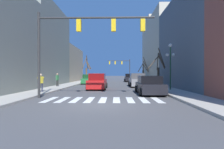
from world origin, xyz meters
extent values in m
plane|color=#4C4C4F|center=(0.00, 0.00, 0.00)|extent=(240.00, 240.00, 0.00)
cube|color=#ADA89E|center=(6.12, 0.00, 0.07)|extent=(2.44, 90.00, 0.15)
cube|color=gray|center=(-10.34, 14.87, 5.62)|extent=(6.00, 11.62, 11.24)
cube|color=tan|center=(-10.34, 26.96, 3.60)|extent=(6.00, 12.57, 7.20)
cube|color=#515B66|center=(10.34, 9.82, 5.15)|extent=(6.00, 13.39, 10.30)
cube|color=#BCB299|center=(10.34, 20.62, 6.26)|extent=(6.00, 8.21, 12.51)
cube|color=#BCB299|center=(10.34, 28.94, 6.76)|extent=(6.00, 8.43, 13.52)
cube|color=white|center=(-3.60, 1.78, 0.00)|extent=(0.45, 2.60, 0.01)
cube|color=white|center=(-2.70, 1.78, 0.00)|extent=(0.45, 2.60, 0.01)
cube|color=white|center=(-1.80, 1.78, 0.00)|extent=(0.45, 2.60, 0.01)
cube|color=white|center=(-0.90, 1.78, 0.00)|extent=(0.45, 2.60, 0.01)
cube|color=white|center=(0.00, 1.78, 0.00)|extent=(0.45, 2.60, 0.01)
cube|color=white|center=(0.90, 1.78, 0.00)|extent=(0.45, 2.60, 0.01)
cube|color=white|center=(1.80, 1.78, 0.00)|extent=(0.45, 2.60, 0.01)
cube|color=white|center=(2.70, 1.78, 0.00)|extent=(0.45, 2.60, 0.01)
cube|color=white|center=(3.60, 1.78, 0.00)|extent=(0.45, 2.60, 0.01)
cylinder|color=#2D2D2D|center=(-4.65, 2.52, 3.06)|extent=(0.18, 0.18, 6.11)
cylinder|color=#2D2D2D|center=(-0.54, 2.52, 5.71)|extent=(8.22, 0.14, 0.14)
cube|color=yellow|center=(-1.77, 2.52, 5.16)|extent=(0.32, 0.28, 0.84)
cube|color=yellow|center=(0.69, 2.52, 5.16)|extent=(0.32, 0.28, 0.84)
cube|color=yellow|center=(2.75, 2.52, 5.16)|extent=(0.32, 0.28, 0.84)
cylinder|color=#2D2D2D|center=(4.65, 38.15, 2.83)|extent=(0.18, 0.18, 5.65)
cylinder|color=#2D2D2D|center=(1.57, 38.15, 5.25)|extent=(6.17, 0.14, 0.14)
cube|color=yellow|center=(2.49, 38.15, 4.70)|extent=(0.32, 0.28, 0.84)
cube|color=yellow|center=(0.64, 38.15, 4.70)|extent=(0.32, 0.28, 0.84)
cube|color=yellow|center=(-0.90, 38.15, 4.70)|extent=(0.32, 0.28, 0.84)
cylinder|color=#1E4C2D|center=(6.30, 7.72, 2.27)|extent=(0.12, 0.12, 4.24)
sphere|color=white|center=(6.30, 7.72, 4.57)|extent=(0.36, 0.36, 0.36)
sphere|color=white|center=(5.98, 7.72, 3.63)|extent=(0.31, 0.31, 0.31)
sphere|color=white|center=(6.62, 7.72, 3.63)|extent=(0.31, 0.31, 0.31)
cube|color=gray|center=(3.70, 13.51, 0.62)|extent=(1.91, 4.59, 0.88)
cube|color=#464648|center=(3.70, 13.51, 1.42)|extent=(1.76, 2.39, 0.72)
cylinder|color=black|center=(2.72, 14.93, 0.32)|extent=(0.22, 0.64, 0.64)
cylinder|color=black|center=(4.67, 14.93, 0.32)|extent=(0.22, 0.64, 0.64)
cylinder|color=black|center=(2.72, 12.08, 0.32)|extent=(0.22, 0.64, 0.64)
cylinder|color=black|center=(4.67, 12.08, 0.32)|extent=(0.22, 0.64, 0.64)
cube|color=#236B38|center=(-3.69, 19.61, 0.57)|extent=(1.92, 4.78, 0.79)
cube|color=#133A1E|center=(-3.69, 19.61, 1.28)|extent=(1.77, 2.48, 0.64)
cylinder|color=black|center=(-4.67, 21.09, 0.32)|extent=(0.22, 0.64, 0.64)
cylinder|color=black|center=(-2.71, 21.09, 0.32)|extent=(0.22, 0.64, 0.64)
cylinder|color=black|center=(-4.67, 18.13, 0.32)|extent=(0.22, 0.64, 0.64)
cylinder|color=black|center=(-2.71, 18.13, 0.32)|extent=(0.22, 0.64, 0.64)
cube|color=black|center=(3.71, 27.28, 0.60)|extent=(1.88, 4.47, 0.84)
cube|color=black|center=(3.71, 27.28, 1.37)|extent=(1.73, 2.32, 0.69)
cylinder|color=black|center=(2.75, 28.67, 0.32)|extent=(0.22, 0.64, 0.64)
cylinder|color=black|center=(4.67, 28.67, 0.32)|extent=(0.22, 0.64, 0.64)
cylinder|color=black|center=(2.75, 25.90, 0.32)|extent=(0.22, 0.64, 0.64)
cylinder|color=black|center=(4.67, 25.90, 0.32)|extent=(0.22, 0.64, 0.64)
cube|color=red|center=(-1.22, 9.75, 0.61)|extent=(1.82, 4.78, 0.87)
cube|color=maroon|center=(-1.22, 9.75, 1.40)|extent=(1.67, 2.48, 0.71)
cylinder|color=black|center=(-0.29, 8.27, 0.32)|extent=(0.22, 0.64, 0.64)
cylinder|color=black|center=(-2.15, 8.27, 0.32)|extent=(0.22, 0.64, 0.64)
cylinder|color=black|center=(-0.29, 11.24, 0.32)|extent=(0.22, 0.64, 0.64)
cylinder|color=black|center=(-2.15, 11.24, 0.32)|extent=(0.22, 0.64, 0.64)
cube|color=silver|center=(-3.77, 31.61, 0.62)|extent=(1.76, 4.58, 0.89)
cube|color=slate|center=(-3.77, 31.61, 1.42)|extent=(1.62, 2.38, 0.72)
cylinder|color=black|center=(-4.67, 33.03, 0.32)|extent=(0.22, 0.64, 0.64)
cylinder|color=black|center=(-2.88, 33.03, 0.32)|extent=(0.22, 0.64, 0.64)
cylinder|color=black|center=(-4.67, 30.19, 0.32)|extent=(0.22, 0.64, 0.64)
cylinder|color=black|center=(-2.88, 30.19, 0.32)|extent=(0.22, 0.64, 0.64)
cube|color=black|center=(3.71, 5.08, 0.56)|extent=(1.88, 4.42, 0.76)
cube|color=black|center=(3.71, 5.08, 1.25)|extent=(1.73, 2.30, 0.62)
cylinder|color=black|center=(2.75, 6.45, 0.32)|extent=(0.22, 0.64, 0.64)
cylinder|color=black|center=(4.67, 6.45, 0.32)|extent=(0.22, 0.64, 0.64)
cylinder|color=black|center=(2.75, 3.71, 0.32)|extent=(0.22, 0.64, 0.64)
cylinder|color=black|center=(4.67, 3.71, 0.32)|extent=(0.22, 0.64, 0.64)
cylinder|color=black|center=(-6.60, 11.93, 0.53)|extent=(0.11, 0.11, 0.77)
cylinder|color=black|center=(-6.53, 12.20, 0.53)|extent=(0.11, 0.11, 0.77)
cube|color=#337542|center=(-6.57, 12.06, 1.22)|extent=(0.30, 0.42, 0.61)
sphere|color=tan|center=(-6.57, 12.06, 1.67)|extent=(0.22, 0.22, 0.22)
cylinder|color=#337542|center=(-6.62, 11.85, 1.18)|extent=(0.15, 0.28, 0.59)
cylinder|color=#337542|center=(-6.51, 12.27, 1.18)|extent=(0.15, 0.28, 0.59)
cylinder|color=#282D47|center=(-5.63, 5.33, 0.53)|extent=(0.11, 0.11, 0.76)
cylinder|color=#282D47|center=(-5.78, 5.10, 0.53)|extent=(0.11, 0.11, 0.76)
cube|color=gold|center=(-5.71, 5.21, 1.20)|extent=(0.37, 0.42, 0.60)
sphere|color=beige|center=(-5.71, 5.21, 1.64)|extent=(0.21, 0.21, 0.21)
cylinder|color=gold|center=(-5.59, 5.39, 1.16)|extent=(0.21, 0.26, 0.58)
cylinder|color=gold|center=(-5.82, 5.03, 1.16)|extent=(0.21, 0.26, 0.58)
cylinder|color=brown|center=(6.29, 25.14, 1.28)|extent=(0.33, 0.33, 2.26)
cylinder|color=brown|center=(6.37, 25.52, 2.95)|extent=(0.33, 0.91, 1.72)
cylinder|color=brown|center=(5.83, 25.43, 2.94)|extent=(1.03, 0.73, 1.74)
cylinder|color=brown|center=(6.80, 25.13, 2.82)|extent=(1.15, 0.18, 1.58)
cylinder|color=brown|center=(6.99, 25.37, 3.21)|extent=(1.54, 0.65, 2.09)
cylinder|color=brown|center=(6.81, 24.89, 3.63)|extent=(1.15, 0.63, 2.98)
cylinder|color=#473828|center=(6.32, 12.73, 1.34)|extent=(0.29, 0.29, 2.38)
cylinder|color=#473828|center=(5.65, 12.72, 3.19)|extent=(1.42, 0.14, 1.72)
cylinder|color=#473828|center=(6.62, 12.33, 3.22)|extent=(0.70, 0.94, 1.66)
cylinder|color=#473828|center=(6.09, 12.15, 3.30)|extent=(0.54, 1.27, 2.23)
cylinder|color=#473828|center=(6.56, 12.16, 3.36)|extent=(0.59, 1.29, 2.10)
cylinder|color=#473828|center=(6.62, 12.30, 3.75)|extent=(0.71, 1.00, 2.56)
cylinder|color=brown|center=(-5.71, 28.80, 1.55)|extent=(0.34, 0.34, 2.80)
cylinder|color=brown|center=(-5.21, 29.02, 3.69)|extent=(1.16, 0.63, 2.00)
cylinder|color=brown|center=(-5.63, 29.50, 4.34)|extent=(0.31, 1.54, 3.05)
cylinder|color=brown|center=(-6.02, 28.05, 4.03)|extent=(0.68, 1.62, 2.48)
cylinder|color=brown|center=(-5.30, 28.65, 3.44)|extent=(0.98, 0.47, 1.84)
cylinder|color=brown|center=(-5.68, 29.57, 4.05)|extent=(0.18, 1.64, 2.29)
camera|label=1|loc=(0.86, -9.85, 1.76)|focal=28.00mm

